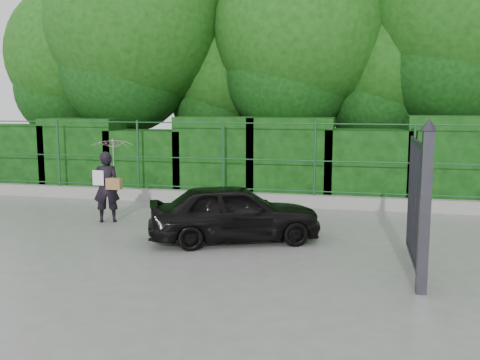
# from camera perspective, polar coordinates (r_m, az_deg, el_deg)

# --- Properties ---
(ground) EXTENTS (80.00, 80.00, 0.00)m
(ground) POSITION_cam_1_polar(r_m,az_deg,el_deg) (9.62, -10.78, -7.31)
(ground) COLOR gray
(kerb) EXTENTS (14.00, 0.25, 0.30)m
(kerb) POSITION_cam_1_polar(r_m,az_deg,el_deg) (13.73, -3.40, -1.84)
(kerb) COLOR #9E9E99
(kerb) RESTS_ON ground
(fence) EXTENTS (14.13, 0.06, 1.80)m
(fence) POSITION_cam_1_polar(r_m,az_deg,el_deg) (13.53, -2.54, 2.51)
(fence) COLOR #1B4C26
(fence) RESTS_ON kerb
(hedge) EXTENTS (14.20, 1.20, 2.24)m
(hedge) POSITION_cam_1_polar(r_m,az_deg,el_deg) (14.53, -1.88, 2.22)
(hedge) COLOR black
(hedge) RESTS_ON ground
(trees) EXTENTS (17.10, 6.15, 8.08)m
(trees) POSITION_cam_1_polar(r_m,az_deg,el_deg) (16.56, 3.58, 15.42)
(trees) COLOR black
(trees) RESTS_ON ground
(gate) EXTENTS (0.22, 2.33, 2.36)m
(gate) POSITION_cam_1_polar(r_m,az_deg,el_deg) (7.95, 18.74, -2.13)
(gate) COLOR #26262C
(gate) RESTS_ON ground
(woman) EXTENTS (0.93, 0.94, 1.81)m
(woman) POSITION_cam_1_polar(r_m,az_deg,el_deg) (11.73, -13.61, 1.37)
(woman) COLOR black
(woman) RESTS_ON ground
(car) EXTENTS (3.42, 2.35, 1.08)m
(car) POSITION_cam_1_polar(r_m,az_deg,el_deg) (9.93, -0.60, -3.46)
(car) COLOR black
(car) RESTS_ON ground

